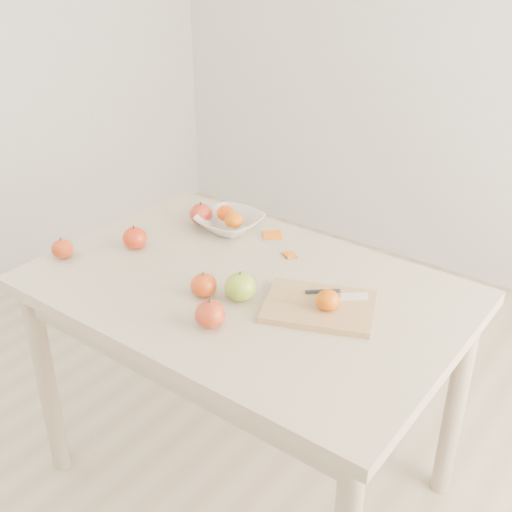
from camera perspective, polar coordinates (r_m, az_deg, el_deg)
The scene contains 16 objects.
ground at distance 2.28m, azimuth -0.79°, elevation -18.90°, with size 3.50×3.50×0.00m, color #C6B293.
table at distance 1.86m, azimuth -0.93°, elevation -5.17°, with size 1.20×0.80×0.75m.
cutting_board at distance 1.70m, azimuth 5.65°, elevation -4.49°, with size 0.29×0.21×0.02m, color tan.
board_tangerine at distance 1.66m, azimuth 6.41°, elevation -3.92°, with size 0.06×0.06×0.05m, color #C75007.
fruit_bowl at distance 2.11m, azimuth -2.35°, elevation 2.99°, with size 0.21×0.21×0.05m, color silver.
bowl_tangerine_near at distance 2.12m, azimuth -2.73°, elevation 3.83°, with size 0.06×0.06×0.05m, color #E24707.
bowl_tangerine_far at distance 2.07m, azimuth -1.98°, elevation 3.23°, with size 0.06×0.06×0.05m, color #E35E08.
orange_peel_a at distance 2.07m, azimuth 1.47°, elevation 1.76°, with size 0.06×0.04×0.00m, color #D6620F.
orange_peel_b at distance 1.95m, azimuth 3.05°, elevation 0.05°, with size 0.04×0.04×0.00m, color orange.
paring_knife at distance 1.73m, azimuth 8.23°, elevation -3.50°, with size 0.16×0.09×0.01m.
apple_green at distance 1.72m, azimuth -1.42°, elevation -2.77°, with size 0.09×0.09×0.08m, color #60981C.
apple_red_d at distance 2.02m, azimuth -16.84°, elevation 0.61°, with size 0.07×0.07×0.06m, color #96090F.
apple_red_c at distance 1.75m, azimuth -4.68°, elevation -2.60°, with size 0.07×0.07×0.07m, color #961104.
apple_red_b at distance 2.02m, azimuth -10.73°, elevation 1.59°, with size 0.08×0.08×0.07m, color maroon.
apple_red_e at distance 1.62m, azimuth -4.09°, elevation -5.17°, with size 0.08×0.08×0.07m, color maroon.
apple_red_a at distance 2.15m, azimuth -4.91°, elevation 3.75°, with size 0.08×0.08×0.07m, color maroon.
Camera 1 is at (0.95, -1.22, 1.68)m, focal length 45.00 mm.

